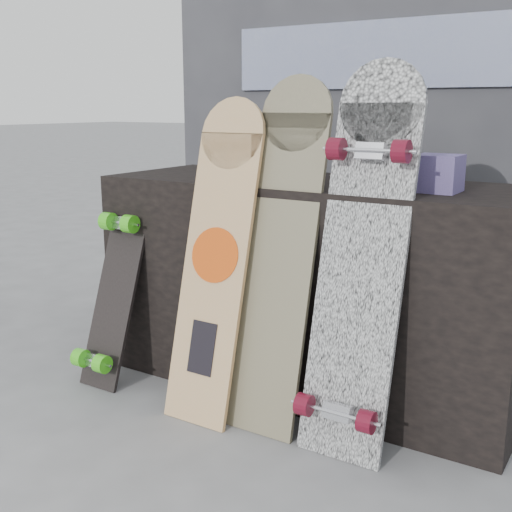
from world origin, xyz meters
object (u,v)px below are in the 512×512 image
Objects in this scene: longboard_geisha at (217,251)px; skateboard_dark at (115,280)px; vendor_table at (312,284)px; longboard_celtic at (281,244)px; longboard_cascadia at (362,252)px.

longboard_geisha reaches higher than skateboard_dark.
vendor_table is 2.00× the size of skateboard_dark.
longboard_celtic is 0.75m from skateboard_dark.
longboard_cascadia is (0.29, -0.01, 0.01)m from longboard_celtic.
vendor_table is 0.46m from longboard_geisha.
longboard_celtic reaches higher than longboard_geisha.
longboard_geisha is at bearing -166.91° from longboard_celtic.
longboard_geisha is 0.94× the size of longboard_celtic.
longboard_geisha is 0.52m from longboard_cascadia.
vendor_table is at bearing 135.66° from longboard_cascadia.
longboard_celtic is 0.30m from longboard_cascadia.
vendor_table is 1.36× the size of longboard_celtic.
longboard_geisha is at bearing -115.18° from vendor_table.
longboard_cascadia is 1.04m from skateboard_dark.
skateboard_dark is (-0.72, -0.05, -0.22)m from longboard_celtic.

